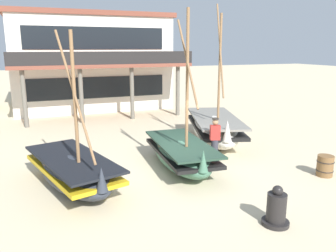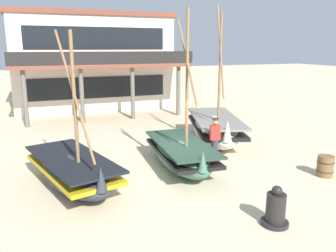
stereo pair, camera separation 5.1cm
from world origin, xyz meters
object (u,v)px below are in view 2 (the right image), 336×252
at_px(capstan_winch, 276,210).
at_px(fishing_boat_near_left, 181,154).
at_px(fishing_boat_centre_large, 215,128).
at_px(wooden_barrel, 325,166).
at_px(harbor_building_main, 91,61).
at_px(fishing_boat_far_right, 73,171).
at_px(fisherman_by_hull, 215,141).

bearing_deg(capstan_winch, fishing_boat_near_left, 96.53).
xyz_separation_m(fishing_boat_near_left, fishing_boat_centre_large, (2.78, 2.54, 0.11)).
height_order(wooden_barrel, harbor_building_main, harbor_building_main).
xyz_separation_m(fishing_boat_centre_large, harbor_building_main, (-3.44, 11.88, 2.56)).
xyz_separation_m(fishing_boat_near_left, capstan_winch, (0.50, -4.39, -0.14)).
relative_size(fishing_boat_near_left, fishing_boat_centre_large, 0.90).
bearing_deg(capstan_winch, wooden_barrel, 28.54).
xyz_separation_m(fishing_boat_far_right, fisherman_by_hull, (5.11, 0.39, 0.30)).
distance_m(fishing_boat_centre_large, capstan_winch, 7.30).
relative_size(fishing_boat_centre_large, capstan_winch, 5.93).
bearing_deg(wooden_barrel, fishing_boat_near_left, 149.51).
distance_m(fisherman_by_hull, capstan_winch, 4.61).
xyz_separation_m(fishing_boat_near_left, fisherman_by_hull, (1.38, 0.11, 0.29)).
bearing_deg(fisherman_by_hull, wooden_barrel, -42.88).
height_order(fishing_boat_centre_large, wooden_barrel, fishing_boat_centre_large).
distance_m(fishing_boat_far_right, fisherman_by_hull, 5.13).
xyz_separation_m(fishing_boat_near_left, wooden_barrel, (4.12, -2.43, -0.19)).
xyz_separation_m(fisherman_by_hull, capstan_winch, (-0.88, -4.51, -0.44)).
relative_size(fishing_boat_centre_large, fishing_boat_far_right, 1.27).
bearing_deg(fishing_boat_near_left, wooden_barrel, -30.49).
relative_size(wooden_barrel, harbor_building_main, 0.07).
height_order(fishing_boat_far_right, wooden_barrel, fishing_boat_far_right).
distance_m(fishing_boat_near_left, wooden_barrel, 4.78).
bearing_deg(harbor_building_main, fishing_boat_far_right, -101.75).
distance_m(fishing_boat_far_right, wooden_barrel, 8.13).
relative_size(fisherman_by_hull, capstan_winch, 1.68).
bearing_deg(capstan_winch, fishing_boat_far_right, 135.73).
bearing_deg(fisherman_by_hull, fishing_boat_centre_large, 60.10).
bearing_deg(harbor_building_main, capstan_winch, -86.44).
bearing_deg(fishing_boat_far_right, harbor_building_main, 78.25).
relative_size(fishing_boat_centre_large, wooden_barrel, 8.50).
distance_m(fishing_boat_far_right, harbor_building_main, 15.23).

